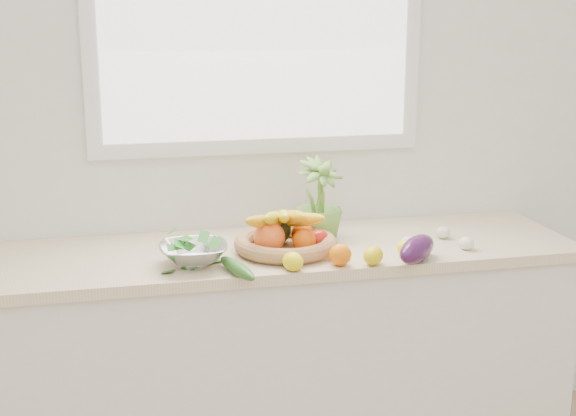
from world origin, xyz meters
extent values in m
cube|color=white|center=(0.00, 2.25, 1.35)|extent=(4.50, 0.02, 2.70)
cube|color=silver|center=(0.00, 1.95, 0.43)|extent=(2.20, 0.58, 0.86)
cube|color=beige|center=(0.00, 1.95, 0.88)|extent=(2.24, 0.62, 0.04)
cube|color=white|center=(0.00, 2.23, 1.75)|extent=(1.30, 0.03, 1.10)
cube|color=white|center=(0.00, 2.21, 1.75)|extent=(1.18, 0.01, 0.98)
sphere|color=orange|center=(0.18, 1.69, 0.94)|extent=(0.09, 0.09, 0.08)
ellipsoid|color=yellow|center=(0.01, 1.67, 0.93)|extent=(0.09, 0.10, 0.06)
ellipsoid|color=yellow|center=(0.29, 1.67, 0.93)|extent=(0.10, 0.11, 0.07)
ellipsoid|color=#FAFC0D|center=(0.43, 1.73, 0.93)|extent=(0.09, 0.10, 0.06)
sphere|color=#AA180D|center=(0.15, 1.87, 0.94)|extent=(0.10, 0.10, 0.08)
cube|color=tan|center=(0.13, 1.77, 0.92)|extent=(0.12, 0.05, 0.04)
ellipsoid|color=silver|center=(0.47, 1.82, 0.92)|extent=(0.07, 0.07, 0.05)
ellipsoid|color=white|center=(0.65, 1.91, 0.92)|extent=(0.06, 0.06, 0.05)
ellipsoid|color=white|center=(0.68, 1.76, 0.92)|extent=(0.07, 0.07, 0.05)
ellipsoid|color=#340F3A|center=(0.45, 1.67, 0.95)|extent=(0.22, 0.22, 0.09)
ellipsoid|color=#2D591A|center=(-0.18, 1.67, 0.92)|extent=(0.11, 0.25, 0.05)
sphere|color=red|center=(0.01, 1.67, 0.92)|extent=(0.04, 0.04, 0.03)
imported|color=#619435|center=(0.19, 2.01, 1.05)|extent=(0.24, 0.24, 0.32)
cylinder|color=tan|center=(0.03, 1.88, 0.91)|extent=(0.36, 0.36, 0.01)
torus|color=#AD844D|center=(0.03, 1.88, 0.93)|extent=(0.42, 0.42, 0.06)
sphere|color=#FF611F|center=(-0.04, 1.85, 0.97)|extent=(0.13, 0.13, 0.11)
sphere|color=#D65106|center=(0.08, 1.83, 0.95)|extent=(0.10, 0.10, 0.09)
sphere|color=#E34E07|center=(0.10, 1.93, 0.95)|extent=(0.09, 0.09, 0.08)
ellipsoid|color=black|center=(0.02, 1.95, 0.97)|extent=(0.10, 0.10, 0.11)
ellipsoid|color=orange|center=(-0.05, 1.87, 1.02)|extent=(0.21, 0.20, 0.11)
ellipsoid|color=yellow|center=(-0.01, 1.88, 1.03)|extent=(0.15, 0.24, 0.11)
ellipsoid|color=yellow|center=(0.02, 1.87, 1.04)|extent=(0.08, 0.25, 0.11)
ellipsoid|color=#F5AD14|center=(0.05, 1.88, 1.03)|extent=(0.08, 0.25, 0.11)
ellipsoid|color=#FDB114|center=(0.08, 1.87, 1.02)|extent=(0.16, 0.24, 0.11)
cylinder|color=white|center=(-0.31, 1.80, 0.91)|extent=(0.10, 0.10, 0.02)
imported|color=silver|center=(-0.31, 1.80, 0.95)|extent=(0.24, 0.24, 0.06)
ellipsoid|color=#1E6B1A|center=(-0.31, 1.80, 0.99)|extent=(0.18, 0.18, 0.07)
camera|label=1|loc=(-0.58, -0.81, 1.76)|focal=50.00mm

